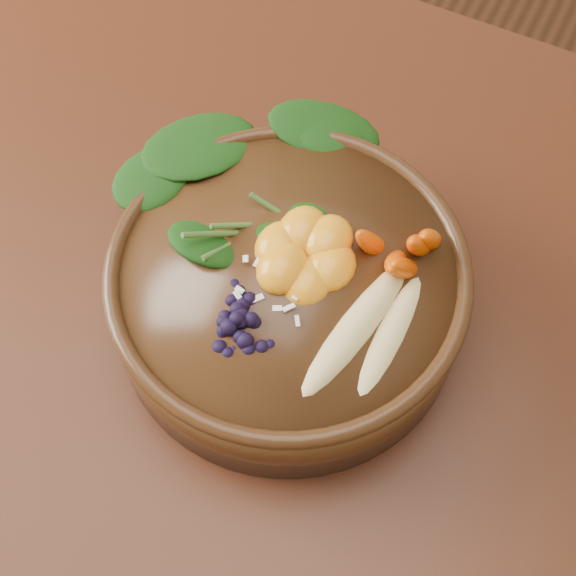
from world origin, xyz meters
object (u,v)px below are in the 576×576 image
at_px(stoneware_bowl, 288,293).
at_px(blueberry_pile, 236,310).
at_px(carrot_cluster, 408,217).
at_px(dining_table, 54,231).
at_px(kale_heap, 297,176).
at_px(banana_halves, 375,322).
at_px(mandarin_cluster, 306,246).

xyz_separation_m(stoneware_bowl, blueberry_pile, (-0.02, -0.07, 0.07)).
height_order(carrot_cluster, blueberry_pile, carrot_cluster).
height_order(dining_table, blueberry_pile, blueberry_pile).
distance_m(kale_heap, blueberry_pile, 0.15).
bearing_deg(blueberry_pile, stoneware_bowl, 77.00).
height_order(stoneware_bowl, kale_heap, kale_heap).
distance_m(carrot_cluster, blueberry_pile, 0.17).
distance_m(kale_heap, banana_halves, 0.16).
bearing_deg(kale_heap, blueberry_pile, -84.07).
distance_m(stoneware_bowl, banana_halves, 0.11).
height_order(stoneware_bowl, banana_halves, banana_halves).
xyz_separation_m(kale_heap, mandarin_cluster, (0.04, -0.06, -0.01)).
bearing_deg(mandarin_cluster, carrot_cluster, 34.33).
bearing_deg(banana_halves, mandarin_cluster, 170.25).
height_order(dining_table, mandarin_cluster, mandarin_cluster).
xyz_separation_m(carrot_cluster, banana_halves, (0.01, -0.09, -0.03)).
bearing_deg(mandarin_cluster, stoneware_bowl, -112.21).
distance_m(banana_halves, blueberry_pile, 0.12).
bearing_deg(dining_table, blueberry_pile, -15.70).
height_order(stoneware_bowl, carrot_cluster, carrot_cluster).
distance_m(stoneware_bowl, mandarin_cluster, 0.07).
distance_m(mandarin_cluster, blueberry_pile, 0.09).
xyz_separation_m(stoneware_bowl, carrot_cluster, (0.08, 0.07, 0.09)).
relative_size(dining_table, carrot_cluster, 17.75).
relative_size(stoneware_bowl, carrot_cluster, 3.62).
height_order(stoneware_bowl, blueberry_pile, blueberry_pile).
relative_size(kale_heap, blueberry_pile, 1.42).
distance_m(dining_table, stoneware_bowl, 0.35).
relative_size(dining_table, banana_halves, 9.07).
bearing_deg(banana_halves, carrot_cluster, 113.06).
bearing_deg(blueberry_pile, carrot_cluster, 54.58).
height_order(kale_heap, banana_halves, kale_heap).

